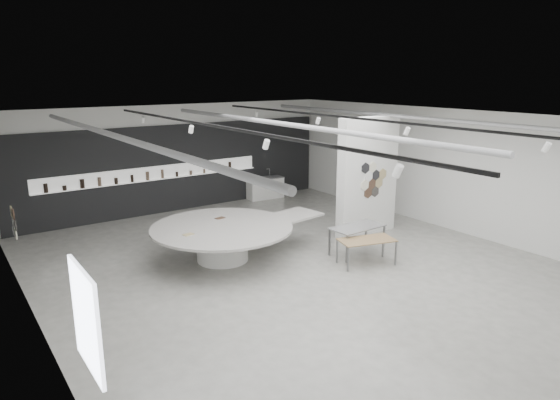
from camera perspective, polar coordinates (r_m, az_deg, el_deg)
room at (r=12.31m, az=1.45°, el=1.27°), size 12.02×14.02×3.82m
back_wall_display at (r=18.34m, az=-11.59°, el=3.59°), size 11.80×0.27×3.10m
partition_column at (r=15.42m, az=9.99°, el=2.66°), size 2.20×0.38×3.60m
display_island at (r=13.34m, az=-6.31°, el=-4.27°), size 5.16×4.26×0.96m
sample_table_wood at (r=13.14m, az=9.89°, el=-4.67°), size 1.58×1.10×0.67m
sample_table_stone at (r=13.84m, az=8.84°, el=-3.26°), size 1.54×0.81×0.78m
kitchen_counter at (r=19.87m, az=-1.69°, el=1.38°), size 1.52×0.69×1.16m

